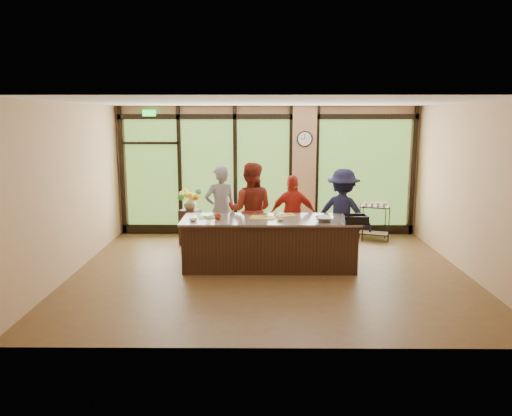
{
  "coord_description": "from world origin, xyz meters",
  "views": [
    {
      "loc": [
        -0.18,
        -8.63,
        2.78
      ],
      "look_at": [
        -0.25,
        0.4,
        1.1
      ],
      "focal_mm": 35.0,
      "sensor_mm": 36.0,
      "label": 1
    }
  ],
  "objects_px": {
    "island_base": "(269,244)",
    "flower_stand": "(190,227)",
    "roasting_pan": "(355,221)",
    "cook_right": "(343,214)",
    "cook_left": "(221,211)",
    "bar_cart": "(374,218)"
  },
  "relations": [
    {
      "from": "bar_cart",
      "to": "cook_left",
      "type": "bearing_deg",
      "value": -140.68
    },
    {
      "from": "island_base",
      "to": "flower_stand",
      "type": "height_order",
      "value": "island_base"
    },
    {
      "from": "roasting_pan",
      "to": "flower_stand",
      "type": "xyz_separation_m",
      "value": [
        -3.19,
        2.04,
        -0.57
      ]
    },
    {
      "from": "island_base",
      "to": "bar_cart",
      "type": "distance_m",
      "value": 3.15
    },
    {
      "from": "island_base",
      "to": "bar_cart",
      "type": "bearing_deg",
      "value": 40.47
    },
    {
      "from": "cook_left",
      "to": "bar_cart",
      "type": "bearing_deg",
      "value": 177.59
    },
    {
      "from": "roasting_pan",
      "to": "cook_right",
      "type": "bearing_deg",
      "value": 90.3
    },
    {
      "from": "island_base",
      "to": "roasting_pan",
      "type": "distance_m",
      "value": 1.63
    },
    {
      "from": "island_base",
      "to": "flower_stand",
      "type": "xyz_separation_m",
      "value": [
        -1.69,
        1.66,
        -0.06
      ]
    },
    {
      "from": "cook_right",
      "to": "bar_cart",
      "type": "height_order",
      "value": "cook_right"
    },
    {
      "from": "cook_left",
      "to": "cook_right",
      "type": "bearing_deg",
      "value": 154.08
    },
    {
      "from": "cook_left",
      "to": "bar_cart",
      "type": "xyz_separation_m",
      "value": [
        3.35,
        1.23,
        -0.39
      ]
    },
    {
      "from": "cook_right",
      "to": "bar_cart",
      "type": "xyz_separation_m",
      "value": [
        0.95,
        1.37,
        -0.36
      ]
    },
    {
      "from": "flower_stand",
      "to": "bar_cart",
      "type": "distance_m",
      "value": 4.11
    },
    {
      "from": "cook_right",
      "to": "island_base",
      "type": "bearing_deg",
      "value": 49.32
    },
    {
      "from": "cook_right",
      "to": "flower_stand",
      "type": "relative_size",
      "value": 2.29
    },
    {
      "from": "island_base",
      "to": "cook_left",
      "type": "distance_m",
      "value": 1.34
    },
    {
      "from": "cook_left",
      "to": "roasting_pan",
      "type": "distance_m",
      "value": 2.73
    },
    {
      "from": "island_base",
      "to": "bar_cart",
      "type": "height_order",
      "value": "island_base"
    },
    {
      "from": "island_base",
      "to": "roasting_pan",
      "type": "height_order",
      "value": "roasting_pan"
    },
    {
      "from": "roasting_pan",
      "to": "bar_cart",
      "type": "height_order",
      "value": "roasting_pan"
    },
    {
      "from": "island_base",
      "to": "cook_left",
      "type": "xyz_separation_m",
      "value": [
        -0.95,
        0.82,
        0.47
      ]
    }
  ]
}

